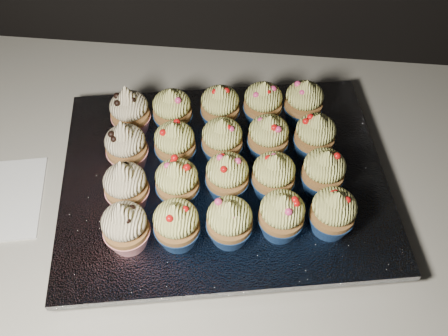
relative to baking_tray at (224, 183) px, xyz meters
name	(u,v)px	position (x,y,z in m)	size (l,w,h in m)	color
cabinet	(238,293)	(0.03, 0.03, -0.48)	(2.40, 0.60, 0.86)	black
worktop	(245,179)	(0.03, 0.03, -0.03)	(2.44, 0.64, 0.04)	beige
baking_tray	(224,183)	(0.00, 0.00, 0.00)	(0.45, 0.34, 0.02)	black
foil_lining	(224,177)	(0.00, 0.00, 0.02)	(0.49, 0.38, 0.01)	silver
cupcake_0	(125,226)	(-0.12, -0.13, 0.06)	(0.06, 0.06, 0.10)	red
cupcake_1	(177,224)	(-0.05, -0.12, 0.06)	(0.06, 0.06, 0.08)	navy
cupcake_2	(229,222)	(0.02, -0.11, 0.06)	(0.06, 0.06, 0.08)	navy
cupcake_3	(282,215)	(0.09, -0.09, 0.06)	(0.06, 0.06, 0.08)	navy
cupcake_4	(333,212)	(0.16, -0.08, 0.06)	(0.06, 0.06, 0.08)	navy
cupcake_5	(126,186)	(-0.13, -0.06, 0.06)	(0.06, 0.06, 0.10)	red
cupcake_6	(177,183)	(-0.06, -0.05, 0.06)	(0.06, 0.06, 0.08)	navy
cupcake_7	(227,176)	(0.01, -0.03, 0.06)	(0.06, 0.06, 0.08)	navy
cupcake_8	(273,176)	(0.07, -0.02, 0.06)	(0.06, 0.06, 0.08)	navy
cupcake_9	(323,172)	(0.14, -0.01, 0.06)	(0.06, 0.06, 0.08)	navy
cupcake_10	(126,146)	(-0.15, 0.01, 0.06)	(0.06, 0.06, 0.10)	red
cupcake_11	(175,144)	(-0.08, 0.02, 0.06)	(0.06, 0.06, 0.08)	navy
cupcake_12	(222,140)	(-0.01, 0.04, 0.06)	(0.06, 0.06, 0.08)	navy
cupcake_13	(268,137)	(0.06, 0.05, 0.06)	(0.06, 0.06, 0.08)	navy
cupcake_14	(315,136)	(0.13, 0.06, 0.06)	(0.06, 0.06, 0.08)	navy
cupcake_15	(130,112)	(-0.16, 0.08, 0.06)	(0.06, 0.06, 0.10)	red
cupcake_16	(172,111)	(-0.09, 0.09, 0.06)	(0.06, 0.06, 0.08)	navy
cupcake_17	(220,107)	(-0.02, 0.11, 0.06)	(0.06, 0.06, 0.08)	navy
cupcake_18	(263,104)	(0.05, 0.12, 0.06)	(0.06, 0.06, 0.08)	navy
cupcake_19	(304,102)	(0.12, 0.13, 0.06)	(0.06, 0.06, 0.08)	navy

